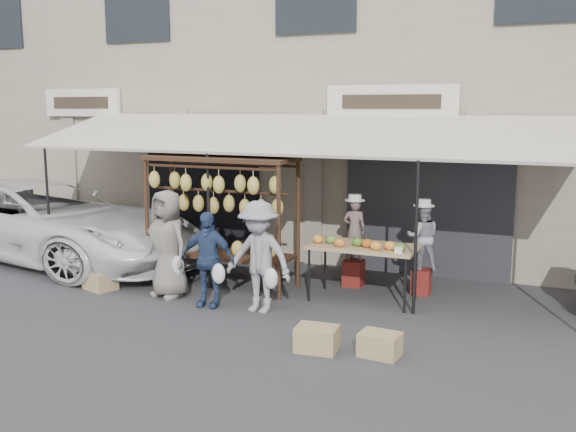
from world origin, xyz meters
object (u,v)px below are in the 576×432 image
Objects in this scene: customer_left at (167,244)px; banana_rack at (220,196)px; produce_table at (362,247)px; van at (36,201)px; crate_near_b at (380,344)px; vendor_left at (354,230)px; vendor_right at (423,237)px; crate_far at (100,280)px; crate_near_a at (317,339)px; customer_mid at (207,259)px; customer_right at (259,257)px.

banana_rack is at bearing 77.26° from customer_left.
van is (-7.07, 0.37, 0.27)m from produce_table.
produce_table reaches higher than crate_near_b.
customer_left is 4.06m from crate_near_b.
banana_rack is at bearing 8.94° from vendor_left.
customer_left is at bearing 20.53° from vendor_left.
banana_rack is 1.22m from customer_left.
produce_table is 7.08m from van.
customer_left is (-3.75, -1.77, -0.09)m from vendor_right.
crate_far is at bearing 11.89° from vendor_left.
crate_near_a is 1.07× the size of crate_near_b.
van reaches higher than banana_rack.
customer_mid reaches higher than crate_near_b.
customer_left is 3.38m from crate_near_a.
banana_rack is 1.40m from customer_mid.
banana_rack is 5.34× the size of crate_near_b.
banana_rack is 2.43× the size of vendor_left.
produce_table is 3.12m from customer_left.
customer_right reaches higher than crate_far.
crate_near_a is at bearing -14.59° from crate_far.
crate_near_b is at bearing -98.15° from van.
produce_table is 2.37m from crate_near_a.
crate_near_a is at bearing -34.41° from customer_right.
crate_near_b is (0.78, 0.15, -0.01)m from crate_near_a.
customer_mid is at bearing 154.23° from crate_near_a.
customer_left is 1.49m from crate_far.
customer_mid is 0.85m from customer_right.
customer_left is at bearing 163.98° from crate_near_b.
banana_rack reaches higher than vendor_right.
van is (-5.80, 1.48, 0.31)m from customer_right.
customer_mid is at bearing 162.89° from crate_near_b.
customer_left is at bearing 157.79° from crate_near_a.
crate_near_a is at bearing 61.05° from vendor_right.
customer_right reaches higher than produce_table.
customer_left is at bearing 160.31° from customer_mid.
produce_table is 3.26× the size of crate_near_a.
vendor_left is at bearing 41.17° from customer_mid.
van reaches higher than vendor_left.
crate_far is (-2.99, -0.01, -0.69)m from customer_right.
banana_rack is at bearing -86.86° from van.
customer_mid is 3.19m from crate_near_b.
customer_left is 3.60× the size of crate_near_b.
vendor_left reaches higher than crate_near_a.
banana_rack reaches higher than vendor_left.
vendor_right is (1.18, -0.02, -0.03)m from vendor_left.
crate_far is at bearing 170.59° from customer_mid.
banana_rack is 3.44m from vendor_right.
van is at bearing 154.92° from customer_mid.
banana_rack reaches higher than customer_mid.
crate_near_b is at bearing 75.73° from vendor_right.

